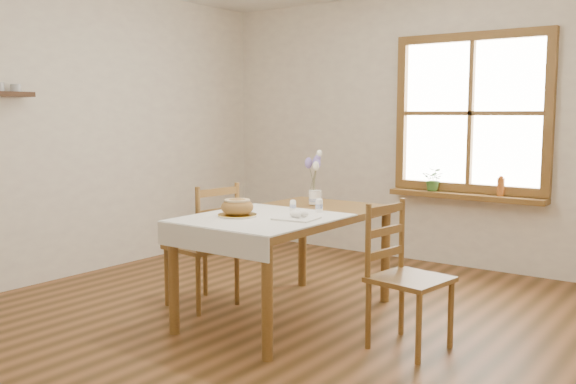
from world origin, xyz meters
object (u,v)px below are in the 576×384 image
object	(u,v)px
chair_left	(201,245)
chair_right	(410,277)
flower_vase	(315,198)
bread_plate	(237,215)
dining_table	(288,225)

from	to	relation	value
chair_left	chair_right	size ratio (longest dim) A/B	1.03
flower_vase	chair_left	bearing A→B (deg)	-135.43
chair_left	bread_plate	xyz separation A→B (m)	(0.53, -0.20, 0.30)
bread_plate	chair_right	bearing A→B (deg)	14.62
chair_right	bread_plate	distance (m)	1.22
dining_table	bread_plate	bearing A→B (deg)	-112.98
chair_right	flower_vase	distance (m)	1.22
dining_table	bread_plate	size ratio (longest dim) A/B	6.24
bread_plate	flower_vase	distance (m)	0.82
chair_left	bread_plate	distance (m)	0.64
bread_plate	flower_vase	xyz separation A→B (m)	(0.09, 0.81, 0.04)
bread_plate	chair_left	bearing A→B (deg)	159.38
flower_vase	bread_plate	bearing A→B (deg)	-96.26
chair_right	flower_vase	size ratio (longest dim) A/B	8.60
chair_left	chair_right	bearing A→B (deg)	100.26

